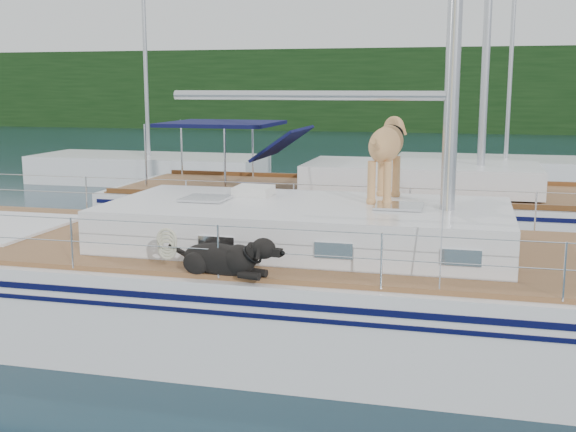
# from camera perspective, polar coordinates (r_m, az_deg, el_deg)

# --- Properties ---
(ground) EXTENTS (120.00, 120.00, 0.00)m
(ground) POSITION_cam_1_polar(r_m,az_deg,el_deg) (10.08, -3.08, -9.06)
(ground) COLOR black
(ground) RESTS_ON ground
(tree_line) EXTENTS (90.00, 3.00, 6.00)m
(tree_line) POSITION_cam_1_polar(r_m,az_deg,el_deg) (54.15, 11.37, 9.71)
(tree_line) COLOR black
(tree_line) RESTS_ON ground
(shore_bank) EXTENTS (92.00, 1.00, 1.20)m
(shore_bank) POSITION_cam_1_polar(r_m,az_deg,el_deg) (55.41, 11.35, 7.24)
(shore_bank) COLOR #595147
(shore_bank) RESTS_ON ground
(main_sailboat) EXTENTS (12.00, 3.88, 14.01)m
(main_sailboat) POSITION_cam_1_polar(r_m,az_deg,el_deg) (9.84, -2.50, -5.35)
(main_sailboat) COLOR white
(main_sailboat) RESTS_ON ground
(neighbor_sailboat) EXTENTS (11.00, 3.50, 13.30)m
(neighbor_sailboat) POSITION_cam_1_polar(r_m,az_deg,el_deg) (15.65, 6.40, 0.24)
(neighbor_sailboat) COLOR white
(neighbor_sailboat) RESTS_ON ground
(bg_boat_west) EXTENTS (8.00, 3.00, 11.65)m
(bg_boat_west) POSITION_cam_1_polar(r_m,az_deg,el_deg) (25.66, -10.91, 3.62)
(bg_boat_west) COLOR white
(bg_boat_west) RESTS_ON ground
(bg_boat_center) EXTENTS (7.20, 3.00, 11.65)m
(bg_boat_center) POSITION_cam_1_polar(r_m,az_deg,el_deg) (25.26, 16.76, 3.28)
(bg_boat_center) COLOR white
(bg_boat_center) RESTS_ON ground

